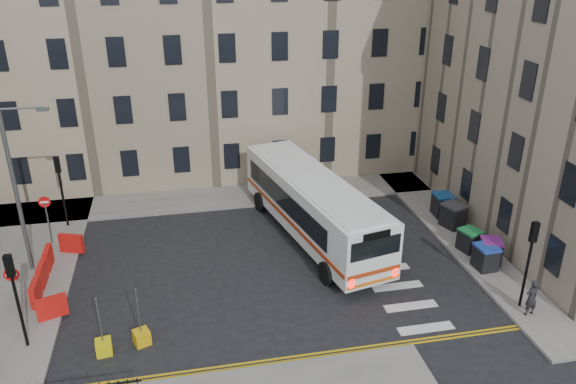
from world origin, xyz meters
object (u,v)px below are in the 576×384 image
object	(u,v)px
bus	(312,204)
streetlamp	(16,190)
pedestrian	(531,298)
wheelie_bin_a	(486,257)
wheelie_bin_d	(453,215)
wheelie_bin_c	(469,240)
bollard_chevron	(104,347)
wheelie_bin_b	(490,251)
bollard_yellow	(142,337)
wheelie_bin_e	(443,205)

from	to	relation	value
bus	streetlamp	bearing A→B (deg)	170.65
pedestrian	wheelie_bin_a	bearing A→B (deg)	-99.47
wheelie_bin_d	pedestrian	size ratio (longest dim) A/B	0.89
wheelie_bin_a	wheelie_bin_d	bearing A→B (deg)	79.85
streetlamp	wheelie_bin_c	xyz separation A→B (m)	(21.75, -2.57, -3.60)
streetlamp	bollard_chevron	distance (m)	8.97
bus	wheelie_bin_c	xyz separation A→B (m)	(7.52, -3.30, -1.24)
wheelie_bin_b	bollard_yellow	size ratio (longest dim) A/B	2.24
bus	wheelie_bin_a	xyz separation A→B (m)	(7.42, -5.07, -1.20)
wheelie_bin_b	wheelie_bin_c	world-z (taller)	wheelie_bin_b
wheelie_bin_c	wheelie_bin_d	distance (m)	2.67
wheelie_bin_b	bollard_yellow	bearing A→B (deg)	-153.02
streetlamp	wheelie_bin_b	distance (m)	22.81
wheelie_bin_b	wheelie_bin_e	distance (m)	5.36
wheelie_bin_c	bollard_chevron	bearing A→B (deg)	178.08
streetlamp	pedestrian	distance (m)	23.33
bollard_yellow	wheelie_bin_d	bearing A→B (deg)	21.79
wheelie_bin_b	wheelie_bin_e	xyz separation A→B (m)	(0.02, 5.36, 0.04)
wheelie_bin_a	bollard_chevron	bearing A→B (deg)	-175.29
wheelie_bin_a	wheelie_bin_b	size ratio (longest dim) A/B	0.91
wheelie_bin_d	pedestrian	distance (m)	8.22
bollard_chevron	streetlamp	bearing A→B (deg)	120.02
wheelie_bin_e	bollard_yellow	world-z (taller)	wheelie_bin_e
wheelie_bin_a	wheelie_bin_d	distance (m)	4.44
bus	wheelie_bin_d	world-z (taller)	bus
wheelie_bin_c	wheelie_bin_d	world-z (taller)	wheelie_bin_d
pedestrian	bollard_chevron	world-z (taller)	pedestrian
streetlamp	wheelie_bin_b	bearing A→B (deg)	-9.86
pedestrian	bollard_yellow	world-z (taller)	pedestrian
wheelie_bin_d	wheelie_bin_e	distance (m)	1.44
bollard_chevron	wheelie_bin_d	bearing A→B (deg)	21.09
wheelie_bin_d	bollard_yellow	size ratio (longest dim) A/B	2.50
wheelie_bin_b	pedestrian	distance (m)	4.32
bus	wheelie_bin_a	world-z (taller)	bus
streetlamp	bollard_yellow	world-z (taller)	streetlamp
pedestrian	bollard_yellow	distance (m)	16.26
wheelie_bin_d	bollard_chevron	world-z (taller)	wheelie_bin_d
bus	wheelie_bin_e	xyz separation A→B (m)	(7.98, 0.77, -1.16)
streetlamp	wheelie_bin_a	size ratio (longest dim) A/B	6.67
bus	bollard_chevron	world-z (taller)	bus
streetlamp	wheelie_bin_c	size ratio (longest dim) A/B	6.50
streetlamp	bus	bearing A→B (deg)	2.92
wheelie_bin_d	wheelie_bin_a	bearing A→B (deg)	-117.03
wheelie_bin_c	wheelie_bin_d	size ratio (longest dim) A/B	0.83
wheelie_bin_a	wheelie_bin_c	distance (m)	1.78
bollard_chevron	wheelie_bin_b	bearing A→B (deg)	9.60
wheelie_bin_d	wheelie_bin_b	bearing A→B (deg)	-109.97
bollard_chevron	bollard_yellow	bearing A→B (deg)	12.46
streetlamp	bollard_chevron	size ratio (longest dim) A/B	13.57
streetlamp	bus	world-z (taller)	streetlamp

